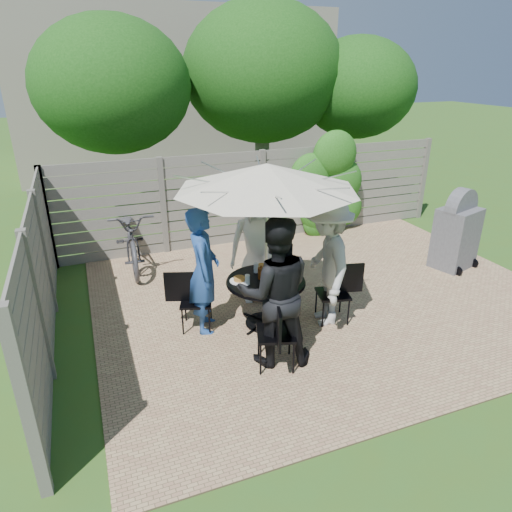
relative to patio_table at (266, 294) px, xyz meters
name	(u,v)px	position (x,y,z in m)	size (l,w,h in m)	color
backyard_envelope	(181,89)	(1.30, 10.44, 2.12)	(60.00, 60.00, 5.00)	#395A1C
patio_table	(266,294)	(0.00, 0.00, 0.00)	(1.30, 1.30, 0.70)	black
umbrella	(267,177)	(0.00, 0.00, 1.63)	(2.88, 2.88, 2.28)	silver
chair_back	(258,277)	(0.25, 0.93, -0.21)	(0.57, 0.70, 0.91)	black
person_back	(259,243)	(0.21, 0.80, 0.42)	(0.89, 0.58, 1.81)	white
chair_left	(196,312)	(-0.93, 0.25, -0.23)	(0.66, 0.53, 0.86)	black
person_left	(204,271)	(-0.80, 0.21, 0.39)	(0.64, 0.42, 1.75)	#21468F
chair_front	(276,346)	(-0.25, -0.93, -0.20)	(0.56, 0.71, 0.93)	black
person_front	(275,293)	(-0.21, -0.80, 0.45)	(0.91, 0.71, 1.87)	black
chair_right	(333,304)	(0.93, -0.25, -0.22)	(0.67, 0.51, 0.87)	black
person_right	(327,263)	(0.80, -0.21, 0.43)	(1.18, 0.68, 1.82)	#B3B2AE
plate_back	(263,267)	(0.09, 0.35, 0.23)	(0.26, 0.26, 0.06)	white
plate_left	(239,280)	(-0.35, 0.09, 0.23)	(0.26, 0.26, 0.06)	white
plate_front	(269,291)	(-0.09, -0.35, 0.23)	(0.26, 0.26, 0.06)	white
plate_right	(292,277)	(0.35, -0.09, 0.23)	(0.26, 0.26, 0.06)	white
glass_back	(256,268)	(-0.03, 0.28, 0.28)	(0.07, 0.07, 0.14)	silver
glass_left	(247,280)	(-0.28, -0.03, 0.28)	(0.07, 0.07, 0.14)	silver
glass_front	(276,284)	(0.03, -0.28, 0.28)	(0.07, 0.07, 0.14)	silver
syrup_jug	(261,273)	(-0.05, 0.06, 0.29)	(0.09, 0.09, 0.16)	#59280C
coffee_cup	(271,269)	(0.15, 0.19, 0.27)	(0.08, 0.08, 0.12)	#C6B293
bicycle	(131,237)	(-1.46, 2.74, 0.07)	(0.73, 2.10, 1.10)	#333338
bbq_grill	(457,232)	(3.87, 0.61, 0.18)	(0.84, 0.73, 1.45)	slate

